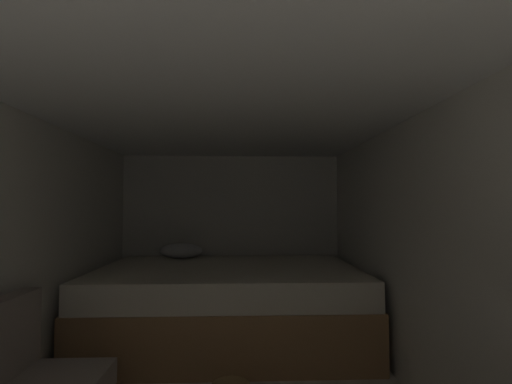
# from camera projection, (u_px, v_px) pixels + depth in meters

# --- Properties ---
(wall_back) EXTENTS (2.75, 0.05, 1.95)m
(wall_back) POSITION_uv_depth(u_px,v_px,m) (231.00, 235.00, 4.63)
(wall_back) COLOR silver
(wall_back) RESTS_ON ground
(wall_right) EXTENTS (0.05, 4.97, 1.95)m
(wall_right) POSITION_uv_depth(u_px,v_px,m) (451.00, 266.00, 2.18)
(wall_right) COLOR silver
(wall_right) RESTS_ON ground
(ceiling_slab) EXTENTS (2.75, 4.97, 0.05)m
(ceiling_slab) POSITION_uv_depth(u_px,v_px,m) (220.00, 93.00, 2.17)
(ceiling_slab) COLOR white
(ceiling_slab) RESTS_ON wall_left
(bed) EXTENTS (2.53, 1.71, 0.90)m
(bed) POSITION_uv_depth(u_px,v_px,m) (228.00, 304.00, 3.69)
(bed) COLOR #9E7247
(bed) RESTS_ON ground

